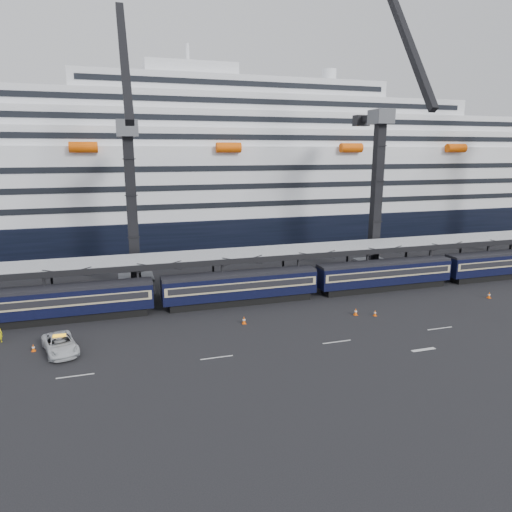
# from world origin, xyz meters

# --- Properties ---
(ground) EXTENTS (260.00, 260.00, 0.00)m
(ground) POSITION_xyz_m (0.00, 0.00, 0.00)
(ground) COLOR black
(ground) RESTS_ON ground
(lane_markings) EXTENTS (111.00, 4.27, 0.02)m
(lane_markings) POSITION_xyz_m (8.15, -5.23, 0.01)
(lane_markings) COLOR beige
(lane_markings) RESTS_ON ground
(train) EXTENTS (133.05, 3.00, 4.05)m
(train) POSITION_xyz_m (-4.65, 10.00, 2.20)
(train) COLOR black
(train) RESTS_ON ground
(canopy) EXTENTS (130.00, 6.25, 5.53)m
(canopy) POSITION_xyz_m (0.00, 14.00, 5.25)
(canopy) COLOR #92959A
(canopy) RESTS_ON ground
(cruise_ship) EXTENTS (214.09, 28.84, 34.00)m
(cruise_ship) POSITION_xyz_m (-1.08, 45.99, 12.34)
(cruise_ship) COLOR black
(cruise_ship) RESTS_ON ground
(crane_dark_near) EXTENTS (4.50, 17.75, 35.08)m
(crane_dark_near) POSITION_xyz_m (-20.00, 18.59, 11.93)
(crane_dark_near) COLOR #4A4C52
(crane_dark_near) RESTS_ON ground
(crane_dark_mid) EXTENTS (4.50, 18.24, 39.64)m
(crane_dark_mid) POSITION_xyz_m (15.00, 17.59, 13.36)
(crane_dark_mid) COLOR #4A4C52
(crane_dark_mid) RESTS_ON ground
(pickup_truck) EXTENTS (4.05, 6.17, 1.58)m
(pickup_truck) POSITION_xyz_m (-27.64, 1.34, 0.79)
(pickup_truck) COLOR silver
(pickup_truck) RESTS_ON ground
(traffic_cone_b) EXTENTS (0.36, 0.36, 0.72)m
(traffic_cone_b) POSITION_xyz_m (-30.11, 2.30, 0.36)
(traffic_cone_b) COLOR #F85907
(traffic_cone_b) RESTS_ON ground
(traffic_cone_c) EXTENTS (0.43, 0.43, 0.86)m
(traffic_cone_c) POSITION_xyz_m (-9.43, 3.30, 0.42)
(traffic_cone_c) COLOR #F85907
(traffic_cone_c) RESTS_ON ground
(traffic_cone_d) EXTENTS (0.42, 0.42, 0.85)m
(traffic_cone_d) POSITION_xyz_m (3.47, 2.20, 0.42)
(traffic_cone_d) COLOR #F85907
(traffic_cone_d) RESTS_ON ground
(traffic_cone_e) EXTENTS (0.36, 0.36, 0.72)m
(traffic_cone_e) POSITION_xyz_m (5.44, 1.32, 0.35)
(traffic_cone_e) COLOR #F85907
(traffic_cone_e) RESTS_ON ground
(traffic_cone_f) EXTENTS (0.42, 0.42, 0.84)m
(traffic_cone_f) POSITION_xyz_m (22.76, 2.79, 0.42)
(traffic_cone_f) COLOR #F85907
(traffic_cone_f) RESTS_ON ground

